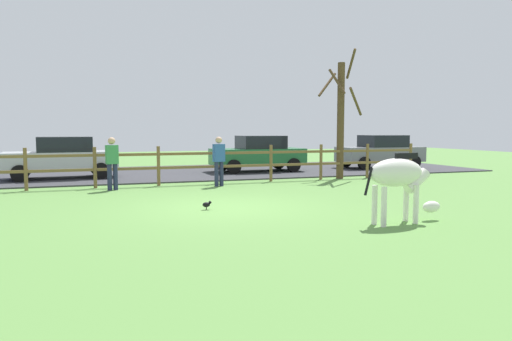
# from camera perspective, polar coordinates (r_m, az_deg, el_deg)

# --- Properties ---
(ground_plane) EXTENTS (60.00, 60.00, 0.00)m
(ground_plane) POSITION_cam_1_polar(r_m,az_deg,el_deg) (11.33, -3.73, -4.53)
(ground_plane) COLOR #5B8C42
(parking_asphalt) EXTENTS (28.00, 7.40, 0.05)m
(parking_asphalt) POSITION_cam_1_polar(r_m,az_deg,el_deg) (20.38, -10.64, -0.29)
(parking_asphalt) COLOR #38383D
(parking_asphalt) RESTS_ON ground_plane
(paddock_fence) EXTENTS (20.22, 0.11, 1.32)m
(paddock_fence) POSITION_cam_1_polar(r_m,az_deg,el_deg) (15.95, -11.79, 0.86)
(paddock_fence) COLOR brown
(paddock_fence) RESTS_ON ground_plane
(bare_tree) EXTENTS (1.75, 1.76, 4.88)m
(bare_tree) POSITION_cam_1_polar(r_m,az_deg,el_deg) (18.19, 10.29, 6.52)
(bare_tree) COLOR #513A23
(bare_tree) RESTS_ON ground_plane
(zebra) EXTENTS (1.94, 0.59, 1.41)m
(zebra) POSITION_cam_1_polar(r_m,az_deg,el_deg) (9.71, 17.07, -0.83)
(zebra) COLOR white
(zebra) RESTS_ON ground_plane
(crow_on_grass) EXTENTS (0.21, 0.10, 0.20)m
(crow_on_grass) POSITION_cam_1_polar(r_m,az_deg,el_deg) (11.05, -6.01, -4.13)
(crow_on_grass) COLOR black
(crow_on_grass) RESTS_ON ground_plane
(parked_car_green) EXTENTS (4.03, 1.94, 1.56)m
(parked_car_green) POSITION_cam_1_polar(r_m,az_deg,el_deg) (20.48, 0.28, 2.12)
(parked_car_green) COLOR #236B38
(parked_car_green) RESTS_ON parking_asphalt
(parked_car_silver) EXTENTS (4.10, 2.10, 1.56)m
(parked_car_silver) POSITION_cam_1_polar(r_m,az_deg,el_deg) (19.03, -22.56, 1.51)
(parked_car_silver) COLOR #B7BABF
(parked_car_silver) RESTS_ON parking_asphalt
(parked_car_grey) EXTENTS (4.03, 1.93, 1.56)m
(parked_car_grey) POSITION_cam_1_polar(r_m,az_deg,el_deg) (23.19, 14.93, 2.29)
(parked_car_grey) COLOR slate
(parked_car_grey) RESTS_ON parking_asphalt
(visitor_left_of_tree) EXTENTS (0.40, 0.29, 1.64)m
(visitor_left_of_tree) POSITION_cam_1_polar(r_m,az_deg,el_deg) (15.10, -17.12, 1.11)
(visitor_left_of_tree) COLOR #232847
(visitor_left_of_tree) RESTS_ON ground_plane
(visitor_right_of_tree) EXTENTS (0.40, 0.29, 1.64)m
(visitor_right_of_tree) POSITION_cam_1_polar(r_m,az_deg,el_deg) (15.51, -4.54, 1.41)
(visitor_right_of_tree) COLOR #232847
(visitor_right_of_tree) RESTS_ON ground_plane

